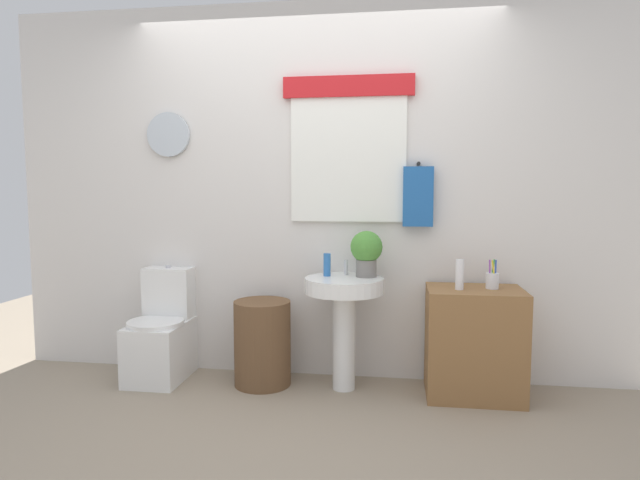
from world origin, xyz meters
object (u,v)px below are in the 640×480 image
(toilet, at_px, (162,336))
(soap_bottle, at_px, (327,265))
(potted_plant, at_px, (366,251))
(pedestal_sink, at_px, (344,305))
(toothbrush_cup, at_px, (492,280))
(laundry_hamper, at_px, (262,343))
(lotion_bottle, at_px, (460,275))
(wooden_cabinet, at_px, (474,342))

(toilet, bearing_deg, soap_bottle, 0.71)
(soap_bottle, relative_size, potted_plant, 0.50)
(soap_bottle, bearing_deg, pedestal_sink, -22.62)
(soap_bottle, relative_size, toothbrush_cup, 0.82)
(laundry_hamper, bearing_deg, soap_bottle, 6.57)
(soap_bottle, xyz_separation_m, lotion_bottle, (0.85, -0.09, -0.03))
(pedestal_sink, height_order, soap_bottle, soap_bottle)
(pedestal_sink, height_order, lotion_bottle, lotion_bottle)
(wooden_cabinet, bearing_deg, soap_bottle, 177.00)
(toilet, relative_size, toothbrush_cup, 4.21)
(laundry_hamper, distance_m, soap_bottle, 0.69)
(potted_plant, xyz_separation_m, toothbrush_cup, (0.80, -0.04, -0.17))
(lotion_bottle, bearing_deg, wooden_cabinet, 20.94)
(wooden_cabinet, bearing_deg, laundry_hamper, 180.00)
(pedestal_sink, bearing_deg, wooden_cabinet, 0.00)
(potted_plant, relative_size, toothbrush_cup, 1.64)
(wooden_cabinet, relative_size, toothbrush_cup, 3.76)
(laundry_hamper, distance_m, potted_plant, 0.94)
(wooden_cabinet, bearing_deg, toilet, 179.04)
(laundry_hamper, bearing_deg, toothbrush_cup, 0.76)
(soap_bottle, distance_m, toothbrush_cup, 1.06)
(pedestal_sink, height_order, toothbrush_cup, toothbrush_cup)
(toilet, relative_size, pedestal_sink, 1.04)
(toilet, bearing_deg, pedestal_sink, -1.58)
(laundry_hamper, height_order, potted_plant, potted_plant)
(pedestal_sink, distance_m, soap_bottle, 0.29)
(toilet, bearing_deg, lotion_bottle, -2.15)
(soap_bottle, height_order, toothbrush_cup, soap_bottle)
(toilet, xyz_separation_m, wooden_cabinet, (2.12, -0.04, 0.05))
(laundry_hamper, xyz_separation_m, wooden_cabinet, (1.39, 0.00, 0.06))
(pedestal_sink, relative_size, soap_bottle, 4.91)
(pedestal_sink, relative_size, toothbrush_cup, 4.03)
(toilet, xyz_separation_m, soap_bottle, (1.17, 0.01, 0.53))
(soap_bottle, bearing_deg, toilet, -179.29)
(potted_plant, bearing_deg, pedestal_sink, -156.80)
(toilet, distance_m, lotion_bottle, 2.08)
(potted_plant, bearing_deg, toothbrush_cup, -2.88)
(toilet, bearing_deg, toothbrush_cup, -0.40)
(toothbrush_cup, bearing_deg, laundry_hamper, -179.24)
(toilet, xyz_separation_m, lotion_bottle, (2.02, -0.08, 0.50))
(soap_bottle, bearing_deg, wooden_cabinet, -3.00)
(toilet, bearing_deg, potted_plant, 0.98)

